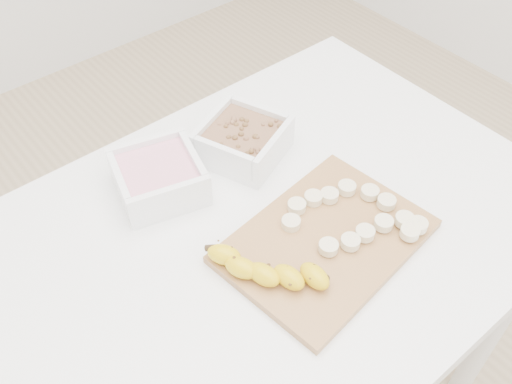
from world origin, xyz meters
TOP-DOWN VIEW (x-y plane):
  - table at (0.00, 0.00)m, footprint 1.00×0.70m
  - bowl_yogurt at (-0.09, 0.18)m, footprint 0.18×0.18m
  - bowl_granola at (0.08, 0.17)m, footprint 0.19×0.19m
  - cutting_board at (0.05, -0.09)m, footprint 0.35×0.27m
  - banana at (-0.07, -0.09)m, footprint 0.12×0.19m
  - banana_slices at (0.11, -0.09)m, footprint 0.18×0.19m

SIDE VIEW (x-z plane):
  - table at x=0.00m, z-range 0.28..1.03m
  - cutting_board at x=0.05m, z-range 0.75..0.76m
  - banana_slices at x=0.11m, z-range 0.77..0.78m
  - banana at x=-0.07m, z-range 0.77..0.80m
  - bowl_granola at x=0.08m, z-range 0.75..0.82m
  - bowl_yogurt at x=-0.09m, z-range 0.75..0.82m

